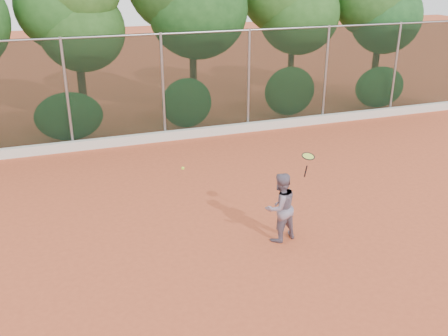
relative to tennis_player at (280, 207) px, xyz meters
name	(u,v)px	position (x,y,z in m)	size (l,w,h in m)	color
ground	(239,238)	(-0.79, 0.31, -0.76)	(80.00, 80.00, 0.00)	#C3522E
concrete_curb	(166,136)	(-0.79, 7.13, -0.61)	(24.00, 0.20, 0.30)	silver
tennis_player	(280,207)	(0.00, 0.00, 0.00)	(0.74, 0.58, 1.52)	slate
chainlink_fence	(163,84)	(-0.79, 7.31, 1.10)	(24.09, 0.09, 3.50)	black
tennis_racket	(308,158)	(0.47, -0.20, 1.12)	(0.29, 0.29, 0.53)	black
tennis_ball_in_flight	(183,168)	(-1.98, 0.34, 1.02)	(0.06, 0.06, 0.06)	#C1ED35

